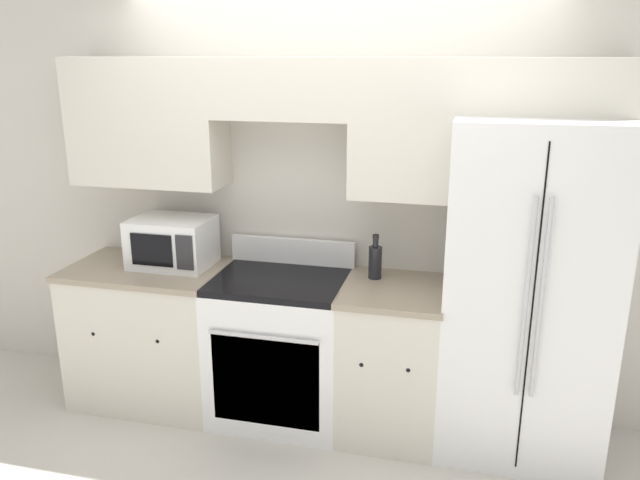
# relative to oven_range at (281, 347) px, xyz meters

# --- Properties ---
(ground_plane) EXTENTS (12.00, 12.00, 0.00)m
(ground_plane) POSITION_rel_oven_range_xyz_m (0.24, -0.31, -0.46)
(ground_plane) COLOR beige
(wall_back) EXTENTS (8.00, 0.39, 2.60)m
(wall_back) POSITION_rel_oven_range_xyz_m (0.26, 0.28, 1.02)
(wall_back) COLOR beige
(wall_back) RESTS_ON ground_plane
(lower_cabinets_left) EXTENTS (0.96, 0.64, 0.90)m
(lower_cabinets_left) POSITION_rel_oven_range_xyz_m (-0.86, -0.00, -0.00)
(lower_cabinets_left) COLOR beige
(lower_cabinets_left) RESTS_ON ground_plane
(lower_cabinets_right) EXTENTS (0.58, 0.64, 0.90)m
(lower_cabinets_right) POSITION_rel_oven_range_xyz_m (0.67, -0.00, -0.00)
(lower_cabinets_right) COLOR beige
(lower_cabinets_right) RESTS_ON ground_plane
(oven_range) EXTENTS (0.79, 0.65, 1.06)m
(oven_range) POSITION_rel_oven_range_xyz_m (0.00, 0.00, 0.00)
(oven_range) COLOR white
(oven_range) RESTS_ON ground_plane
(refrigerator) EXTENTS (0.87, 0.80, 1.86)m
(refrigerator) POSITION_rel_oven_range_xyz_m (1.39, 0.07, 0.47)
(refrigerator) COLOR white
(refrigerator) RESTS_ON ground_plane
(microwave) EXTENTS (0.48, 0.37, 0.30)m
(microwave) POSITION_rel_oven_range_xyz_m (-0.71, 0.07, 0.60)
(microwave) COLOR white
(microwave) RESTS_ON lower_cabinets_left
(bottle) EXTENTS (0.08, 0.08, 0.26)m
(bottle) POSITION_rel_oven_range_xyz_m (0.54, 0.13, 0.55)
(bottle) COLOR black
(bottle) RESTS_ON lower_cabinets_right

